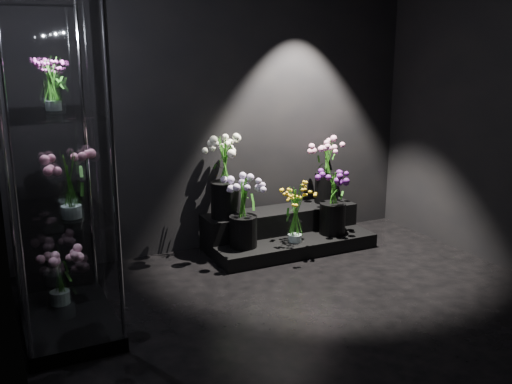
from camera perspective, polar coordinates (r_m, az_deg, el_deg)
floor at (r=4.14m, az=8.03°, el=-13.45°), size 4.00×4.00×0.00m
wall_back at (r=5.46m, az=-3.30°, el=8.84°), size 4.00×0.00×4.00m
wall_left at (r=3.06m, az=-23.89°, el=3.36°), size 0.00×4.00×4.00m
display_riser at (r=5.65m, az=2.91°, el=-3.98°), size 1.59×0.71×0.35m
display_case at (r=3.95m, az=-19.38°, el=1.59°), size 0.60×1.00×2.20m
bouquet_orange_bells at (r=5.33m, az=3.95°, el=-2.10°), size 0.30×0.30×0.56m
bouquet_lilac at (r=5.17m, az=-1.30°, el=-1.73°), size 0.40×0.40×0.64m
bouquet_purple at (r=5.59m, az=7.72°, el=-0.82°), size 0.40×0.40×0.61m
bouquet_cream_roses at (r=5.30m, az=-3.14°, el=1.92°), size 0.48×0.48×0.77m
bouquet_pink_roses at (r=5.87m, az=7.14°, el=2.58°), size 0.37×0.37×0.67m
bouquet_case_pink at (r=3.77m, az=-18.17°, el=0.90°), size 0.32×0.32×0.44m
bouquet_case_magenta at (r=4.01m, az=-19.76°, el=10.28°), size 0.27×0.27×0.35m
bouquet_case_base_pink at (r=4.38m, az=-19.19°, el=-7.74°), size 0.33×0.33×0.43m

